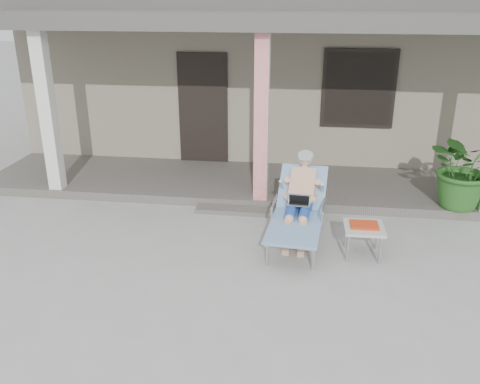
# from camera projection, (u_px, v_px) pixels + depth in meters

# --- Properties ---
(ground) EXTENTS (60.00, 60.00, 0.00)m
(ground) POSITION_uv_depth(u_px,v_px,m) (244.00, 273.00, 6.38)
(ground) COLOR #9E9E99
(ground) RESTS_ON ground
(house) EXTENTS (10.40, 5.40, 3.30)m
(house) POSITION_uv_depth(u_px,v_px,m) (280.00, 67.00, 11.76)
(house) COLOR gray
(house) RESTS_ON ground
(porch_deck) EXTENTS (10.00, 2.00, 0.15)m
(porch_deck) POSITION_uv_depth(u_px,v_px,m) (265.00, 184.00, 9.12)
(porch_deck) COLOR #605B56
(porch_deck) RESTS_ON ground
(porch_overhang) EXTENTS (10.00, 2.30, 2.85)m
(porch_overhang) POSITION_uv_depth(u_px,v_px,m) (268.00, 26.00, 8.08)
(porch_overhang) COLOR silver
(porch_overhang) RESTS_ON porch_deck
(porch_step) EXTENTS (2.00, 0.30, 0.07)m
(porch_step) POSITION_uv_depth(u_px,v_px,m) (258.00, 211.00, 8.07)
(porch_step) COLOR #605B56
(porch_step) RESTS_ON ground
(lounger) EXTENTS (0.83, 1.86, 1.18)m
(lounger) POSITION_uv_depth(u_px,v_px,m) (300.00, 190.00, 7.03)
(lounger) COLOR #B7B7BC
(lounger) RESTS_ON ground
(side_table) EXTENTS (0.52, 0.52, 0.46)m
(side_table) POSITION_uv_depth(u_px,v_px,m) (364.00, 229.00, 6.66)
(side_table) COLOR #B2B3AE
(side_table) RESTS_ON ground
(potted_palm) EXTENTS (1.48, 1.40, 1.30)m
(potted_palm) POSITION_uv_depth(u_px,v_px,m) (466.00, 166.00, 7.77)
(potted_palm) COLOR #26591E
(potted_palm) RESTS_ON porch_deck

